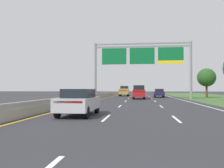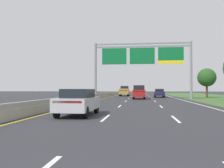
# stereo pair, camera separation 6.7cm
# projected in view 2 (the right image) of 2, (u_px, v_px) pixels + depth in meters

# --- Properties ---
(ground_plane) EXTENTS (220.00, 220.00, 0.00)m
(ground_plane) POSITION_uv_depth(u_px,v_px,m) (140.00, 99.00, 37.23)
(ground_plane) COLOR #2B2B30
(lane_striping) EXTENTS (11.96, 106.00, 0.01)m
(lane_striping) POSITION_uv_depth(u_px,v_px,m) (140.00, 99.00, 36.77)
(lane_striping) COLOR white
(lane_striping) RESTS_ON ground
(median_barrier_concrete) EXTENTS (0.60, 110.00, 0.85)m
(median_barrier_concrete) POSITION_uv_depth(u_px,v_px,m) (98.00, 97.00, 38.00)
(median_barrier_concrete) COLOR #99968E
(median_barrier_concrete) RESTS_ON ground
(overhead_sign_gantry) EXTENTS (15.06, 0.42, 8.83)m
(overhead_sign_gantry) POSITION_uv_depth(u_px,v_px,m) (142.00, 58.00, 37.49)
(overhead_sign_gantry) COLOR gray
(overhead_sign_gantry) RESTS_ON ground
(pickup_truck_gold) EXTENTS (2.02, 5.41, 2.20)m
(pickup_truck_gold) POSITION_uv_depth(u_px,v_px,m) (124.00, 91.00, 53.24)
(pickup_truck_gold) COLOR #A38438
(pickup_truck_gold) RESTS_ON ground
(car_silver_left_lane_sedan) EXTENTS (1.86, 4.42, 1.57)m
(car_silver_left_lane_sedan) POSITION_uv_depth(u_px,v_px,m) (78.00, 102.00, 14.45)
(car_silver_left_lane_sedan) COLOR #B2B5BA
(car_silver_left_lane_sedan) RESTS_ON ground
(car_red_centre_lane_suv) EXTENTS (1.94, 4.72, 2.11)m
(car_red_centre_lane_suv) POSITION_uv_depth(u_px,v_px,m) (139.00, 92.00, 37.61)
(car_red_centre_lane_suv) COLOR maroon
(car_red_centre_lane_suv) RESTS_ON ground
(car_navy_right_lane_sedan) EXTENTS (1.89, 4.43, 1.57)m
(car_navy_right_lane_sedan) POSITION_uv_depth(u_px,v_px,m) (159.00, 93.00, 45.77)
(car_navy_right_lane_sedan) COLOR #161E47
(car_navy_right_lane_sedan) RESTS_ON ground
(roadside_tree_far) EXTENTS (3.25, 3.25, 5.22)m
(roadside_tree_far) POSITION_uv_depth(u_px,v_px,m) (207.00, 78.00, 42.99)
(roadside_tree_far) COLOR #4C3823
(roadside_tree_far) RESTS_ON ground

